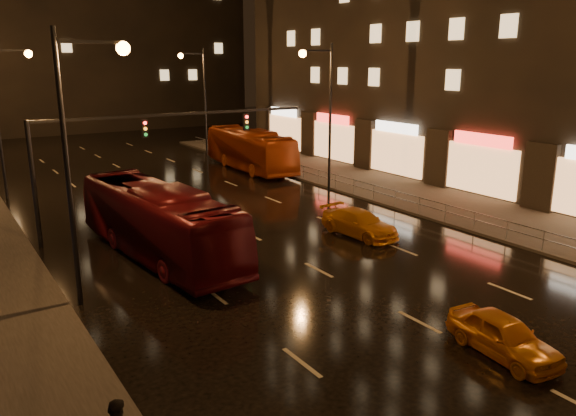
{
  "coord_description": "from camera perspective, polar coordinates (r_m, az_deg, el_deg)",
  "views": [
    {
      "loc": [
        -13.66,
        -8.58,
        8.88
      ],
      "look_at": [
        -0.48,
        11.73,
        2.5
      ],
      "focal_mm": 35.0,
      "sensor_mm": 36.0,
      "label": 1
    }
  ],
  "objects": [
    {
      "name": "sidewalk_right",
      "position": [
        37.03,
        15.58,
        0.46
      ],
      "size": [
        7.0,
        70.0,
        0.15
      ],
      "primitive_type": "cube",
      "color": "#38332D",
      "rests_on": "ground"
    },
    {
      "name": "taxi_near",
      "position": [
        18.98,
        21.04,
        -12.01
      ],
      "size": [
        1.93,
        3.95,
        1.3
      ],
      "primitive_type": "imported",
      "rotation": [
        0.0,
        0.0,
        -0.11
      ],
      "color": "orange",
      "rests_on": "ground"
    },
    {
      "name": "ground",
      "position": [
        32.9,
        -7.17,
        -1.01
      ],
      "size": [
        140.0,
        140.0,
        0.0
      ],
      "primitive_type": "plane",
      "color": "black",
      "rests_on": "ground"
    },
    {
      "name": "bus_red",
      "position": [
        26.55,
        -13.04,
        -1.34
      ],
      "size": [
        3.86,
        12.31,
        3.37
      ],
      "primitive_type": "imported",
      "rotation": [
        0.0,
        0.0,
        0.09
      ],
      "color": "#520B12",
      "rests_on": "ground"
    },
    {
      "name": "taxi_far",
      "position": [
        29.49,
        7.27,
        -1.53
      ],
      "size": [
        2.29,
        4.73,
        1.33
      ],
      "primitive_type": "imported",
      "rotation": [
        0.0,
        0.0,
        0.1
      ],
      "color": "orange",
      "rests_on": "ground"
    },
    {
      "name": "railing_right",
      "position": [
        36.6,
        8.71,
        1.99
      ],
      "size": [
        0.05,
        56.0,
        1.0
      ],
      "color": "#99999E",
      "rests_on": "sidewalk_right"
    },
    {
      "name": "traffic_signal",
      "position": [
        30.13,
        -16.18,
        6.28
      ],
      "size": [
        15.31,
        0.32,
        6.2
      ],
      "color": "black",
      "rests_on": "ground"
    },
    {
      "name": "bus_curb",
      "position": [
        47.21,
        -3.91,
        5.95
      ],
      "size": [
        3.59,
        12.18,
        3.35
      ],
      "primitive_type": "imported",
      "rotation": [
        0.0,
        0.0,
        -0.06
      ],
      "color": "#AA3D11",
      "rests_on": "ground"
    }
  ]
}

